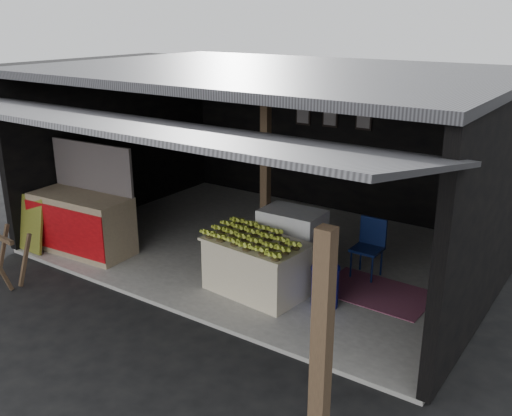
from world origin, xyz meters
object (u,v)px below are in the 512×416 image
Objects in this scene: sawhorse at (1,253)px; plastic_chair at (370,242)px; banana_table at (257,267)px; white_crate at (292,243)px; neighbor_stall at (82,221)px; water_barrel at (325,288)px.

plastic_chair reaches higher than sawhorse.
white_crate is (0.09, 0.79, 0.12)m from banana_table.
neighbor_stall is 2.00× the size of plastic_chair.
plastic_chair is at bearing 32.33° from white_crate.
sawhorse is at bearing -143.87° from white_crate.
water_barrel is (0.89, -0.61, -0.24)m from white_crate.
white_crate is 1.10m from water_barrel.
white_crate reaches higher than sawhorse.
neighbor_stall is (-3.29, -1.18, 0.02)m from white_crate.
water_barrel is at bearing -93.14° from plastic_chair.
banana_table is 1.01m from water_barrel.
banana_table is 1.90× the size of sawhorse.
neighbor_stall reaches higher than plastic_chair.
plastic_chair is (4.37, 3.23, 0.09)m from sawhorse.
banana_table reaches higher than sawhorse.
white_crate is 1.29× the size of sawhorse.
plastic_chair reaches higher than banana_table.
neighbor_stall is 2.26× the size of sawhorse.
plastic_chair is at bearing 58.78° from banana_table.
neighbor_stall is at bearing -156.48° from plastic_chair.
banana_table is 0.84× the size of neighbor_stall.
banana_table is 1.69× the size of plastic_chair.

